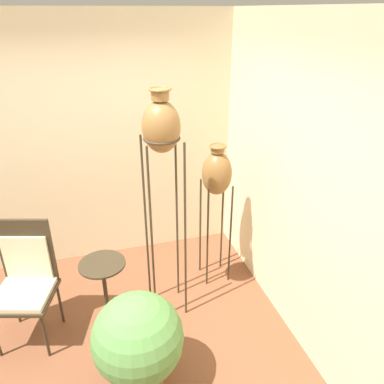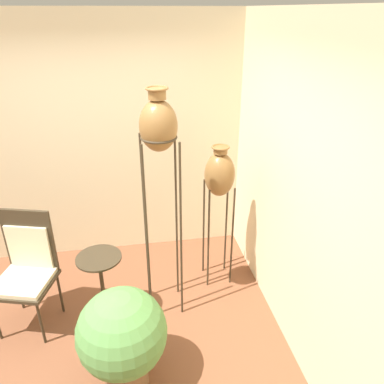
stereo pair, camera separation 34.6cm
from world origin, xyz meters
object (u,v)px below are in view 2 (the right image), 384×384
(vase_stand_medium, at_px, (220,177))
(chair, at_px, (26,265))
(side_table, at_px, (101,275))
(potted_plant, at_px, (122,336))
(vase_stand_tall, at_px, (159,132))

(vase_stand_medium, distance_m, chair, 1.95)
(vase_stand_medium, xyz_separation_m, chair, (-1.83, -0.30, -0.60))
(side_table, bearing_deg, potted_plant, -75.91)
(vase_stand_medium, height_order, potted_plant, vase_stand_medium)
(side_table, bearing_deg, vase_stand_medium, 19.09)
(vase_stand_tall, bearing_deg, vase_stand_medium, 28.43)
(side_table, distance_m, potted_plant, 0.76)
(vase_stand_tall, xyz_separation_m, side_table, (-0.58, -0.08, -1.29))
(vase_stand_medium, bearing_deg, vase_stand_tall, -151.57)
(potted_plant, bearing_deg, chair, 134.39)
(side_table, relative_size, potted_plant, 0.81)
(side_table, bearing_deg, vase_stand_tall, 8.25)
(vase_stand_tall, height_order, chair, vase_stand_tall)
(chair, bearing_deg, vase_stand_medium, 25.64)
(chair, bearing_deg, side_table, 6.74)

